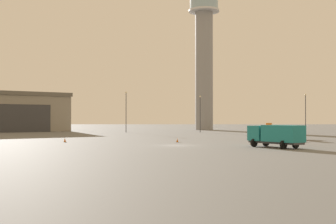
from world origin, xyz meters
TOP-DOWN VIEW (x-y plane):
  - ground_plane at (0.00, 0.00)m, footprint 400.00×400.00m
  - control_tower at (9.42, 75.76)m, footprint 9.32×9.32m
  - hangar at (-44.21, 61.76)m, footprint 34.10×33.08m
  - airplane_red at (18.45, 15.93)m, footprint 7.28×9.31m
  - truck_box_teal at (11.92, -4.22)m, footprint 5.96×7.19m
  - light_post_west at (6.68, 52.69)m, footprint 0.44×0.44m
  - light_post_east at (31.61, 48.00)m, footprint 0.44×0.44m
  - light_post_north at (-11.88, 52.24)m, footprint 0.44×0.44m
  - traffic_cone_near_left at (0.32, 7.54)m, footprint 0.36×0.36m
  - traffic_cone_near_right at (10.08, 1.71)m, footprint 0.36×0.36m
  - traffic_cone_mid_apron at (-16.27, 7.83)m, footprint 0.36×0.36m

SIDE VIEW (x-z plane):
  - ground_plane at x=0.00m, z-range 0.00..0.00m
  - traffic_cone_near_left at x=0.32m, z-range 0.00..0.59m
  - traffic_cone_mid_apron at x=-16.27m, z-range 0.00..0.61m
  - traffic_cone_near_right at x=10.08m, z-range 0.00..0.70m
  - airplane_red at x=18.45m, z-range -0.09..2.64m
  - truck_box_teal at x=11.92m, z-range 0.22..2.92m
  - hangar at x=-44.21m, z-range 0.02..10.39m
  - light_post_west at x=6.68m, z-range 0.84..10.03m
  - light_post_east at x=31.61m, z-range 0.85..10.25m
  - light_post_north at x=-11.88m, z-range 0.86..11.08m
  - control_tower at x=9.42m, z-range 1.17..46.49m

